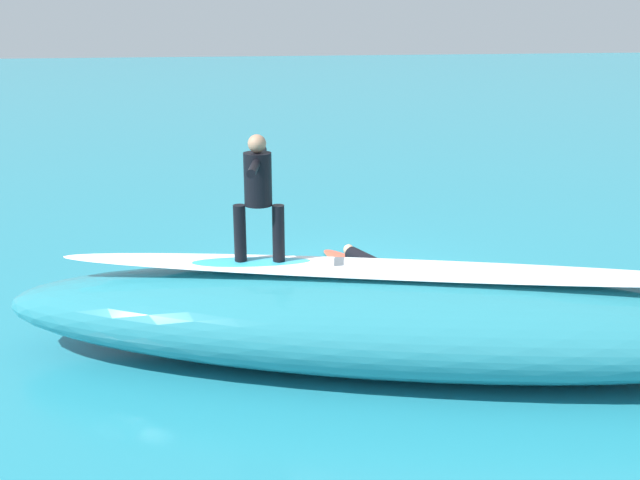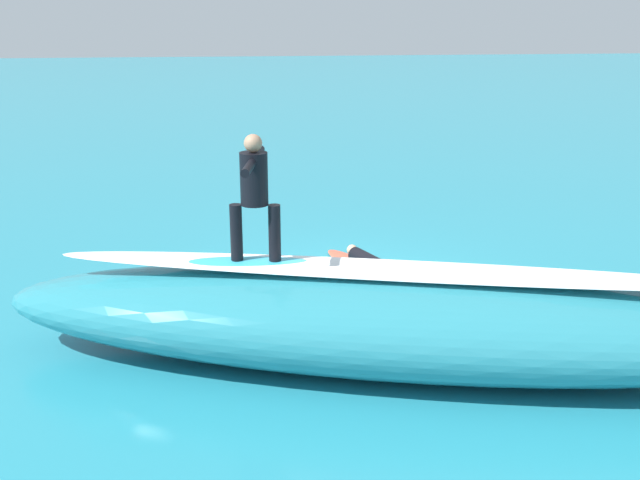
% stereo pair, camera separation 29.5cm
% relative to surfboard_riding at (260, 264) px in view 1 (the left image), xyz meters
% --- Properties ---
extents(ground_plane, '(120.00, 120.00, 0.00)m').
position_rel_surfboard_riding_xyz_m(ground_plane, '(-1.57, -2.37, -1.27)').
color(ground_plane, teal).
extents(wave_crest, '(10.14, 4.72, 1.23)m').
position_rel_surfboard_riding_xyz_m(wave_crest, '(-1.64, 0.46, -0.66)').
color(wave_crest, teal).
rests_on(wave_crest, ground_plane).
extents(wave_foam_lip, '(8.34, 2.98, 0.08)m').
position_rel_surfboard_riding_xyz_m(wave_foam_lip, '(-1.64, 0.46, -0.00)').
color(wave_foam_lip, white).
rests_on(wave_foam_lip, wave_crest).
extents(surfboard_riding, '(2.20, 0.84, 0.09)m').
position_rel_surfboard_riding_xyz_m(surfboard_riding, '(0.00, 0.00, 0.00)').
color(surfboard_riding, '#33B2D1').
rests_on(surfboard_riding, wave_crest).
extents(surfer_riding, '(0.61, 1.45, 1.54)m').
position_rel_surfboard_riding_xyz_m(surfer_riding, '(-0.00, 0.00, 0.94)').
color(surfer_riding, black).
rests_on(surfer_riding, surfboard_riding).
extents(surfboard_paddling, '(1.37, 2.45, 0.06)m').
position_rel_surfboard_riding_xyz_m(surfboard_paddling, '(-1.96, -3.05, -1.24)').
color(surfboard_paddling, '#E0563D').
rests_on(surfboard_paddling, ground_plane).
extents(surfer_paddling, '(0.76, 1.49, 0.28)m').
position_rel_surfboard_riding_xyz_m(surfer_paddling, '(-2.00, -2.94, -1.09)').
color(surfer_paddling, black).
rests_on(surfer_paddling, surfboard_paddling).
extents(foam_patch_mid, '(1.39, 1.38, 0.12)m').
position_rel_surfboard_riding_xyz_m(foam_patch_mid, '(-0.45, -0.31, -1.21)').
color(foam_patch_mid, white).
rests_on(foam_patch_mid, ground_plane).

